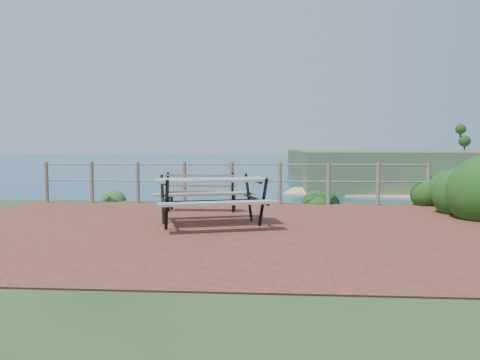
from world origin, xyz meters
name	(u,v)px	position (x,y,z in m)	size (l,w,h in m)	color
ground	(214,229)	(0.00, 0.00, 0.00)	(10.00, 7.00, 0.12)	brown
ocean	(272,150)	(0.00, 200.00, 0.00)	(1200.00, 1200.00, 0.00)	#135474
safety_railing	(232,181)	(0.00, 3.35, 0.57)	(9.40, 0.10, 1.00)	#6B5B4C
picnic_table	(211,197)	(-0.08, 0.27, 0.52)	(2.07, 1.61, 0.81)	gray
park_bench	(202,186)	(-0.52, 2.04, 0.55)	(1.49, 0.39, 0.83)	brown
shrub_right_edge	(439,207)	(4.83, 3.29, 0.00)	(1.04, 1.04, 1.48)	#174515
shrub_lip_west	(114,201)	(-3.11, 3.96, 0.00)	(0.68, 0.68, 0.38)	#285B22
shrub_lip_east	(319,203)	(2.12, 3.76, 0.00)	(0.75, 0.75, 0.48)	#174515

